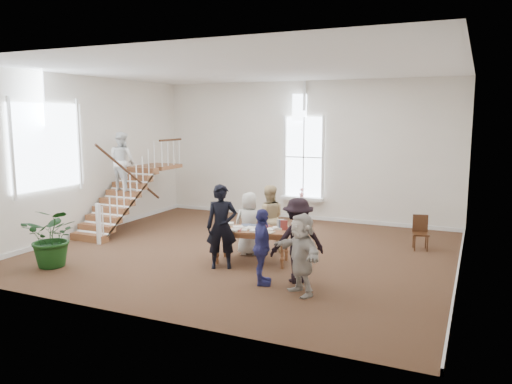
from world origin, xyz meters
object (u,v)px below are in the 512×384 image
at_px(person_yellow, 269,218).
at_px(woman_cluster_b, 298,240).
at_px(woman_cluster_a, 262,247).
at_px(floor_plant, 53,237).
at_px(elderly_woman, 249,223).
at_px(woman_cluster_c, 301,254).
at_px(side_chair, 420,231).
at_px(police_officer, 222,227).
at_px(library_table, 252,232).

bearing_deg(person_yellow, woman_cluster_b, 101.91).
xyz_separation_m(woman_cluster_a, floor_plant, (-4.77, -0.81, -0.10)).
xyz_separation_m(elderly_woman, woman_cluster_b, (1.77, -1.46, 0.10)).
height_order(elderly_woman, woman_cluster_c, woman_cluster_c).
bearing_deg(floor_plant, woman_cluster_c, 6.14).
bearing_deg(side_chair, woman_cluster_c, -124.87).
height_order(police_officer, person_yellow, police_officer).
bearing_deg(side_chair, library_table, -153.78).
distance_m(person_yellow, side_chair, 3.90).
xyz_separation_m(library_table, woman_cluster_b, (1.43, -0.86, 0.15)).
xyz_separation_m(police_officer, elderly_woman, (0.10, 1.25, -0.17)).
distance_m(elderly_woman, woman_cluster_b, 2.29).
distance_m(elderly_woman, person_yellow, 0.59).
distance_m(elderly_woman, floor_plant, 4.52).
xyz_separation_m(library_table, police_officer, (-0.44, -0.64, 0.22)).
distance_m(elderly_woman, woman_cluster_a, 2.24).
height_order(woman_cluster_a, side_chair, woman_cluster_a).
relative_size(police_officer, elderly_woman, 1.22).
distance_m(woman_cluster_b, woman_cluster_c, 0.72).
relative_size(elderly_woman, floor_plant, 1.14).
height_order(police_officer, woman_cluster_b, police_officer).
height_order(police_officer, elderly_woman, police_officer).
relative_size(elderly_woman, woman_cluster_c, 0.98).
relative_size(woman_cluster_c, floor_plant, 1.16).
distance_m(elderly_woman, side_chair, 4.40).
height_order(woman_cluster_b, woman_cluster_c, woman_cluster_b).
bearing_deg(police_officer, library_table, 27.77).
height_order(library_table, woman_cluster_c, woman_cluster_c).
bearing_deg(woman_cluster_a, person_yellow, 0.46).
bearing_deg(floor_plant, woman_cluster_a, 9.63).
bearing_deg(library_table, woman_cluster_a, -69.69).
relative_size(woman_cluster_b, woman_cluster_c, 1.11).
bearing_deg(elderly_woman, woman_cluster_c, 117.78).
bearing_deg(library_table, side_chair, 27.65).
bearing_deg(person_yellow, woman_cluster_c, 99.21).
xyz_separation_m(police_officer, side_chair, (3.88, 3.49, -0.46)).
xyz_separation_m(woman_cluster_c, floor_plant, (-5.67, -0.61, -0.11)).
bearing_deg(floor_plant, woman_cluster_b, 13.20).
relative_size(library_table, woman_cluster_a, 1.19).
relative_size(police_officer, woman_cluster_b, 1.08).
xyz_separation_m(person_yellow, side_chair, (3.48, 1.74, -0.36)).
bearing_deg(library_table, police_officer, -136.30).
relative_size(library_table, floor_plant, 1.36).
relative_size(police_officer, side_chair, 2.14).
bearing_deg(woman_cluster_a, library_table, 13.01).
bearing_deg(floor_plant, library_table, 28.20).
relative_size(person_yellow, side_chair, 1.91).
xyz_separation_m(police_officer, woman_cluster_a, (1.27, -0.66, -0.17)).
distance_m(person_yellow, woman_cluster_b, 2.45).
relative_size(person_yellow, floor_plant, 1.23).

